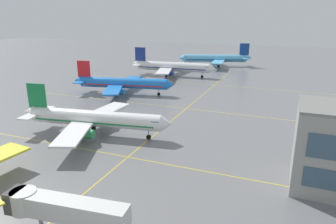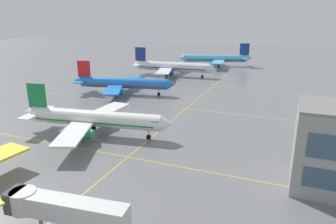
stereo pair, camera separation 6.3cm
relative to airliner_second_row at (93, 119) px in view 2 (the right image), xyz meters
name	(u,v)px [view 2 (the right image)]	position (x,y,z in m)	size (l,w,h in m)	color
airliner_second_row	(93,119)	(0.00, 0.00, 0.00)	(37.98, 32.41, 11.82)	white
airliner_third_row	(122,83)	(-14.05, 38.00, -0.02)	(37.61, 31.94, 11.76)	blue
airliner_far_left_stand	(172,67)	(-10.26, 77.69, 0.37)	(41.52, 35.76, 12.91)	white
airliner_far_right_stand	(216,58)	(2.04, 114.74, 0.32)	(40.03, 34.24, 12.77)	#5BB7E5
taxiway_markings	(163,128)	(13.53, 10.42, -4.03)	(123.42, 162.43, 0.01)	yellow
jet_bridge	(57,207)	(16.58, -31.69, 0.02)	(16.86, 4.64, 5.58)	silver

